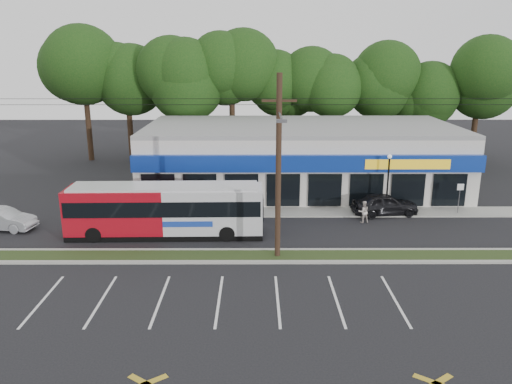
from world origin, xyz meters
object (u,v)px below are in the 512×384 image
at_px(sign_post, 460,193).
at_px(lamp_post, 388,177).
at_px(metrobus, 165,209).
at_px(utility_pole, 275,162).
at_px(pedestrian_a, 259,210).
at_px(pedestrian_b, 363,212).
at_px(car_dark, 385,204).
at_px(car_silver, 3,219).

bearing_deg(sign_post, lamp_post, 177.42).
bearing_deg(metrobus, sign_post, 10.56).
bearing_deg(metrobus, utility_pole, -29.61).
distance_m(utility_pole, metrobus, 8.36).
distance_m(sign_post, pedestrian_a, 14.11).
xyz_separation_m(utility_pole, pedestrian_b, (6.17, 5.98, -4.67)).
height_order(utility_pole, metrobus, utility_pole).
distance_m(metrobus, car_dark, 15.13).
xyz_separation_m(utility_pole, metrobus, (-6.58, 3.57, -3.71)).
xyz_separation_m(car_dark, pedestrian_b, (-1.82, -1.59, -0.04)).
bearing_deg(lamp_post, metrobus, -163.74).
relative_size(sign_post, pedestrian_b, 1.50).
bearing_deg(pedestrian_b, sign_post, -178.78).
height_order(lamp_post, car_silver, lamp_post).
height_order(lamp_post, pedestrian_a, lamp_post).
height_order(utility_pole, sign_post, utility_pole).
height_order(car_dark, pedestrian_b, car_dark).
bearing_deg(utility_pole, sign_post, 30.15).
bearing_deg(pedestrian_a, car_silver, -15.52).
relative_size(metrobus, pedestrian_b, 8.09).
relative_size(car_dark, pedestrian_a, 2.75).
distance_m(utility_pole, pedestrian_b, 9.78).
relative_size(utility_pole, sign_post, 22.47).
bearing_deg(metrobus, car_dark, 14.26).
bearing_deg(car_dark, pedestrian_a, 91.61).
bearing_deg(lamp_post, pedestrian_a, -168.76).
bearing_deg(car_dark, utility_pole, 125.51).
distance_m(utility_pole, car_dark, 11.94).
distance_m(lamp_post, car_dark, 1.93).
distance_m(utility_pole, car_silver, 18.46).
bearing_deg(utility_pole, pedestrian_a, 97.78).
distance_m(car_silver, pedestrian_b, 23.45).
bearing_deg(sign_post, metrobus, -168.34).
bearing_deg(lamp_post, sign_post, -2.58).
xyz_separation_m(lamp_post, sign_post, (5.00, -0.23, -1.12)).
xyz_separation_m(sign_post, pedestrian_b, (-7.00, -1.67, -0.81)).
height_order(metrobus, pedestrian_b, metrobus).
xyz_separation_m(lamp_post, car_silver, (-25.41, -3.24, -1.98)).
bearing_deg(car_dark, sign_post, -97.15).
height_order(utility_pole, car_silver, utility_pole).
relative_size(metrobus, pedestrian_a, 7.23).
relative_size(utility_pole, car_silver, 11.90).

